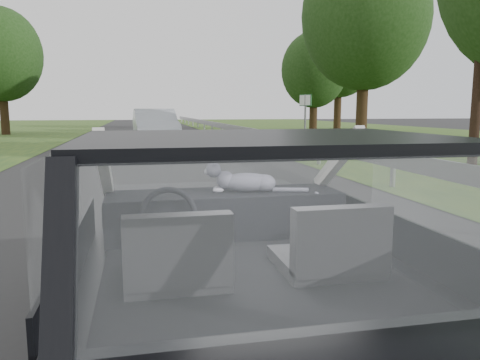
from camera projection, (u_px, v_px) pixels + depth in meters
name	position (u px, v px, depth m)	size (l,w,h in m)	color
subject_car	(244.00, 259.00, 2.64)	(1.80, 4.00, 1.45)	black
dashboard	(225.00, 213.00, 3.22)	(1.58, 0.45, 0.30)	black
driver_seat	(177.00, 252.00, 2.25)	(0.50, 0.72, 0.42)	#232326
passenger_seat	(332.00, 242.00, 2.42)	(0.50, 0.72, 0.42)	#232326
steering_wheel	(169.00, 216.00, 2.85)	(0.36, 0.36, 0.04)	black
cat	(247.00, 181.00, 3.20)	(0.51, 0.16, 0.23)	#8A8AA0
guardrail	(315.00, 144.00, 13.22)	(0.05, 90.00, 0.32)	#979898
other_car	(155.00, 128.00, 19.80)	(1.91, 4.83, 1.59)	silver
highway_sign	(305.00, 118.00, 22.25)	(0.09, 0.91, 2.27)	#164721
tree_1	(364.00, 46.00, 22.06)	(5.96, 5.96, 9.03)	#16320D
tree_2	(314.00, 85.00, 28.64)	(4.01, 4.01, 6.08)	#16320D
tree_3	(339.00, 70.00, 34.31)	(5.87, 5.87, 8.90)	#16320D
tree_6	(1.00, 73.00, 28.52)	(4.94, 4.94, 7.48)	#16320D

